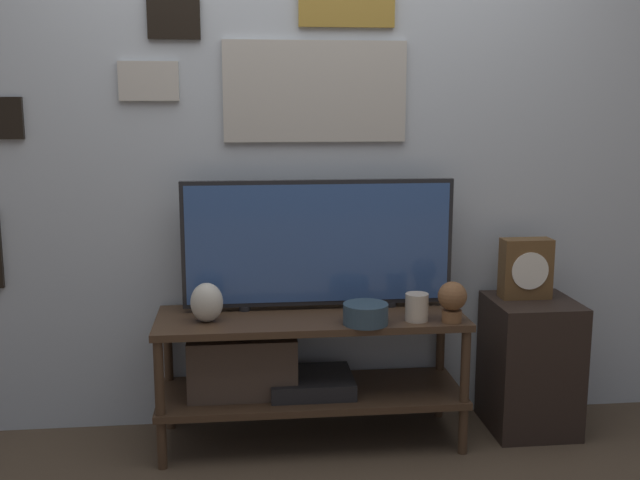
# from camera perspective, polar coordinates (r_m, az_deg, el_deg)

# --- Properties ---
(ground_plane) EXTENTS (12.00, 12.00, 0.00)m
(ground_plane) POSITION_cam_1_polar(r_m,az_deg,el_deg) (3.19, -0.20, -17.00)
(ground_plane) COLOR #4C3D2D
(wall_back) EXTENTS (6.40, 0.08, 2.70)m
(wall_back) POSITION_cam_1_polar(r_m,az_deg,el_deg) (3.37, -1.26, 8.45)
(wall_back) COLOR #B2BCC6
(wall_back) RESTS_ON ground_plane
(media_console) EXTENTS (1.32, 0.45, 0.57)m
(media_console) POSITION_cam_1_polar(r_m,az_deg,el_deg) (3.28, -2.71, -9.35)
(media_console) COLOR #422D1E
(media_console) RESTS_ON ground_plane
(television) EXTENTS (1.18, 0.05, 0.57)m
(television) POSITION_cam_1_polar(r_m,az_deg,el_deg) (3.25, -0.11, -0.24)
(television) COLOR black
(television) RESTS_ON media_console
(vase_wide_bowl) EXTENTS (0.19, 0.19, 0.09)m
(vase_wide_bowl) POSITION_cam_1_polar(r_m,az_deg,el_deg) (3.09, 3.49, -5.64)
(vase_wide_bowl) COLOR #2D4251
(vase_wide_bowl) RESTS_ON media_console
(vase_urn_stoneware) EXTENTS (0.13, 0.11, 0.17)m
(vase_urn_stoneware) POSITION_cam_1_polar(r_m,az_deg,el_deg) (3.14, -8.62, -4.73)
(vase_urn_stoneware) COLOR beige
(vase_urn_stoneware) RESTS_ON media_console
(candle_jar) EXTENTS (0.10, 0.10, 0.12)m
(candle_jar) POSITION_cam_1_polar(r_m,az_deg,el_deg) (3.15, 7.38, -5.10)
(candle_jar) COLOR #C1B29E
(candle_jar) RESTS_ON media_console
(decorative_bust) EXTENTS (0.12, 0.12, 0.17)m
(decorative_bust) POSITION_cam_1_polar(r_m,az_deg,el_deg) (3.15, 10.04, -4.47)
(decorative_bust) COLOR brown
(decorative_bust) RESTS_ON media_console
(side_table) EXTENTS (0.37, 0.39, 0.60)m
(side_table) POSITION_cam_1_polar(r_m,az_deg,el_deg) (3.57, 15.70, -9.12)
(side_table) COLOR black
(side_table) RESTS_ON ground_plane
(mantel_clock) EXTENTS (0.22, 0.11, 0.27)m
(mantel_clock) POSITION_cam_1_polar(r_m,az_deg,el_deg) (3.48, 15.41, -2.10)
(mantel_clock) COLOR brown
(mantel_clock) RESTS_ON side_table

